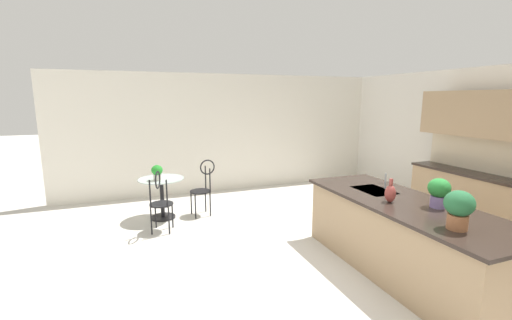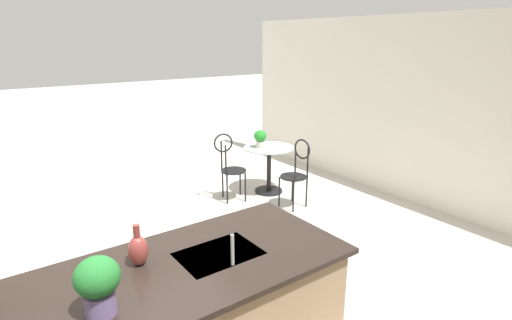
{
  "view_description": "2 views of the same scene",
  "coord_description": "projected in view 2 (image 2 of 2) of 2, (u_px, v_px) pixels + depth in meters",
  "views": [
    {
      "loc": [
        3.3,
        -2.2,
        2.15
      ],
      "look_at": [
        -1.8,
        -0.29,
        1.14
      ],
      "focal_mm": 23.42,
      "sensor_mm": 36.0,
      "label": 1
    },
    {
      "loc": [
        1.02,
        3.04,
        2.36
      ],
      "look_at": [
        -1.47,
        -0.39,
        1.09
      ],
      "focal_mm": 28.38,
      "sensor_mm": 36.0,
      "label": 2
    }
  ],
  "objects": [
    {
      "name": "potted_plant_on_table",
      "position": [
        260.0,
        138.0,
        6.23
      ],
      "size": [
        0.19,
        0.19,
        0.27
      ],
      "color": "beige",
      "rests_on": "bistro_table"
    },
    {
      "name": "potted_plant_counter_near",
      "position": [
        98.0,
        283.0,
        2.15
      ],
      "size": [
        0.24,
        0.24,
        0.34
      ],
      "color": "#7A669E",
      "rests_on": "kitchen_island"
    },
    {
      "name": "chair_near_window",
      "position": [
        296.0,
        170.0,
        5.72
      ],
      "size": [
        0.42,
        0.5,
        1.04
      ],
      "color": "black",
      "rests_on": "ground"
    },
    {
      "name": "sink_faucet",
      "position": [
        232.0,
        250.0,
        2.65
      ],
      "size": [
        0.02,
        0.02,
        0.22
      ],
      "primitive_type": "cylinder",
      "color": "#B2B5BA",
      "rests_on": "kitchen_island"
    },
    {
      "name": "bistro_table",
      "position": [
        269.0,
        165.0,
        6.38
      ],
      "size": [
        0.8,
        0.8,
        0.74
      ],
      "color": "black",
      "rests_on": "ground"
    },
    {
      "name": "wall_left_window",
      "position": [
        434.0,
        114.0,
        5.62
      ],
      "size": [
        0.12,
        7.8,
        2.7
      ],
      "primitive_type": "cube",
      "color": "silver",
      "rests_on": "ground"
    },
    {
      "name": "vase_on_counter",
      "position": [
        138.0,
        250.0,
        2.65
      ],
      "size": [
        0.13,
        0.13,
        0.29
      ],
      "color": "#993D38",
      "rests_on": "kitchen_island"
    },
    {
      "name": "chair_by_island",
      "position": [
        230.0,
        164.0,
        6.02
      ],
      "size": [
        0.52,
        0.48,
        1.04
      ],
      "color": "black",
      "rests_on": "ground"
    },
    {
      "name": "ground_plane",
      "position": [
        148.0,
        314.0,
        3.6
      ],
      "size": [
        40.0,
        40.0,
        0.0
      ],
      "primitive_type": "plane",
      "color": "beige"
    }
  ]
}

